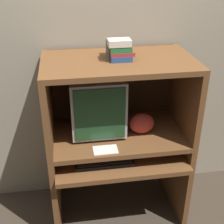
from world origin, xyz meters
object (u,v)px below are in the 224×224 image
crt_monitor (97,103)px  mouse (139,158)px  keyboard (104,161)px  storage_box (119,49)px  snack_bag (142,123)px  book_stack (121,50)px

crt_monitor → mouse: 0.50m
keyboard → storage_box: storage_box is taller
crt_monitor → snack_bag: size_ratio=2.37×
crt_monitor → book_stack: (0.16, -0.08, 0.41)m
snack_bag → crt_monitor: bearing=165.6°
mouse → book_stack: 0.79m
keyboard → mouse: (0.26, 0.00, 0.00)m
snack_bag → storage_box: storage_box is taller
crt_monitor → keyboard: 0.42m
keyboard → book_stack: (0.14, 0.15, 0.77)m
snack_bag → storage_box: 0.58m
storage_box → keyboard: bearing=-122.3°
book_stack → storage_box: size_ratio=1.05×
mouse → storage_box: (-0.12, 0.22, 0.75)m
keyboard → snack_bag: size_ratio=2.28×
keyboard → mouse: same height
keyboard → snack_bag: bearing=25.7°
snack_bag → book_stack: size_ratio=1.12×
crt_monitor → book_stack: size_ratio=2.67×
book_stack → keyboard: bearing=-132.6°
book_stack → storage_box: bearing=90.5°
mouse → storage_box: size_ratio=0.36×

